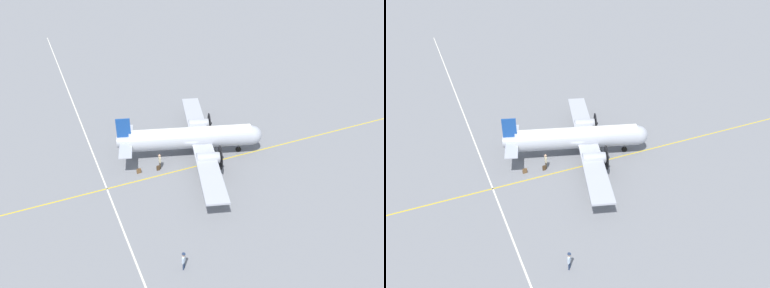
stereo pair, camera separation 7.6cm
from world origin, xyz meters
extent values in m
plane|color=slate|center=(0.00, 0.00, 0.00)|extent=(300.00, 300.00, 0.00)
cube|color=gold|center=(0.00, -2.41, 0.00)|extent=(120.00, 0.16, 0.01)
cube|color=silver|center=(-10.90, 0.00, 0.00)|extent=(0.16, 120.00, 0.01)
cylinder|color=#ADB2BC|center=(0.00, 0.00, 2.26)|extent=(14.60, 6.49, 2.32)
cylinder|color=white|center=(0.00, 0.00, 2.90)|extent=(13.71, 5.62, 1.63)
sphere|color=#ADB2BC|center=(6.96, -2.13, 2.26)|extent=(2.21, 2.21, 2.21)
cylinder|color=#ADB2BC|center=(-6.96, 2.13, 2.38)|extent=(3.09, 2.05, 1.28)
cube|color=#194799|center=(-7.47, 2.29, 4.00)|extent=(1.57, 0.60, 2.67)
cube|color=#ADB2BC|center=(-7.30, 2.24, 2.49)|extent=(3.54, 7.53, 0.10)
cube|color=#ADB2BC|center=(1.02, -0.31, 1.97)|extent=(9.03, 22.92, 0.20)
cylinder|color=#ADB2BC|center=(2.42, 3.40, 1.99)|extent=(2.75, 1.95, 1.28)
cylinder|color=black|center=(3.72, 3.00, 1.99)|extent=(0.83, 2.58, 2.68)
sphere|color=black|center=(3.84, 2.96, 1.99)|extent=(0.45, 0.45, 0.45)
cylinder|color=#ADB2BC|center=(0.10, -4.17, 1.99)|extent=(2.75, 1.95, 1.28)
cylinder|color=black|center=(1.40, -4.57, 1.99)|extent=(0.83, 2.58, 2.68)
sphere|color=black|center=(1.52, -4.60, 1.99)|extent=(0.45, 0.45, 0.45)
cylinder|color=#4C4C51|center=(2.18, 3.47, 1.02)|extent=(0.18, 0.18, 0.93)
cylinder|color=black|center=(2.18, 3.47, 0.55)|extent=(1.14, 0.61, 1.10)
cylinder|color=#4C4C51|center=(-0.14, -4.09, 1.02)|extent=(0.18, 0.18, 0.93)
cylinder|color=black|center=(-0.14, -4.09, 0.55)|extent=(1.14, 0.61, 1.10)
cylinder|color=#4C4C51|center=(5.43, -1.67, 0.78)|extent=(0.14, 0.14, 0.87)
cylinder|color=black|center=(5.43, -1.67, 0.35)|extent=(0.72, 0.38, 0.70)
cylinder|color=navy|center=(-7.56, -15.42, 0.41)|extent=(0.12, 0.12, 0.83)
cylinder|color=navy|center=(-7.41, -15.23, 0.41)|extent=(0.12, 0.12, 0.83)
cube|color=silver|center=(-7.49, -15.32, 1.14)|extent=(0.40, 0.43, 0.62)
sphere|color=tan|center=(-7.49, -15.32, 1.59)|extent=(0.28, 0.28, 0.28)
cylinder|color=silver|center=(-7.64, -15.51, 1.10)|extent=(0.10, 0.10, 0.59)
cylinder|color=silver|center=(-7.33, -15.13, 1.10)|extent=(0.10, 0.10, 0.59)
cube|color=maroon|center=(-7.56, -15.26, 1.21)|extent=(0.04, 0.05, 0.40)
cylinder|color=navy|center=(-7.49, -15.32, 1.70)|extent=(0.41, 0.41, 0.07)
cylinder|color=#473D2D|center=(-4.45, -0.96, 0.44)|extent=(0.13, 0.13, 0.88)
cylinder|color=#473D2D|center=(-4.47, -1.22, 0.44)|extent=(0.13, 0.13, 0.88)
cube|color=beige|center=(-4.46, -1.09, 1.21)|extent=(0.24, 0.44, 0.66)
sphere|color=tan|center=(-4.46, -1.09, 1.69)|extent=(0.29, 0.29, 0.29)
cylinder|color=beige|center=(-4.43, -0.83, 1.18)|extent=(0.10, 0.10, 0.63)
cylinder|color=beige|center=(-4.48, -1.35, 1.18)|extent=(0.10, 0.10, 0.63)
cube|color=#47331E|center=(-4.80, -1.41, 0.30)|extent=(0.37, 0.12, 0.61)
cube|color=#312315|center=(-4.80, -1.41, 0.64)|extent=(0.13, 0.09, 0.02)
cube|color=brown|center=(-6.95, -1.06, 0.28)|extent=(0.51, 0.16, 0.57)
cube|color=#4A3520|center=(-6.95, -1.06, 0.60)|extent=(0.18, 0.11, 0.02)
camera|label=1|loc=(-15.24, -34.56, 24.66)|focal=35.00mm
camera|label=2|loc=(-15.17, -34.59, 24.66)|focal=35.00mm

